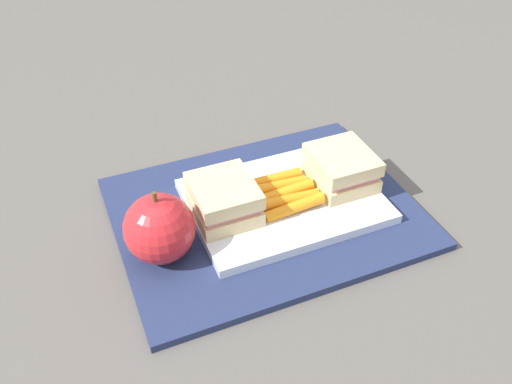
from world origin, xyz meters
name	(u,v)px	position (x,y,z in m)	size (l,w,h in m)	color
ground_plane	(265,216)	(0.00, 0.00, 0.00)	(2.40, 2.40, 0.00)	#56514C
lunchbag_mat	(265,213)	(0.00, 0.00, 0.01)	(0.36, 0.28, 0.01)	navy
food_tray	(284,201)	(-0.03, 0.00, 0.02)	(0.23, 0.17, 0.01)	white
sandwich_half_left	(341,168)	(-0.10, 0.00, 0.04)	(0.07, 0.08, 0.04)	#DBC189
sandwich_half_right	(224,199)	(0.05, 0.00, 0.04)	(0.07, 0.08, 0.04)	#DBC189
carrot_sticks_bundle	(284,193)	(-0.02, 0.00, 0.03)	(0.08, 0.07, 0.02)	orange
apple	(159,229)	(0.14, 0.02, 0.05)	(0.08, 0.08, 0.09)	red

